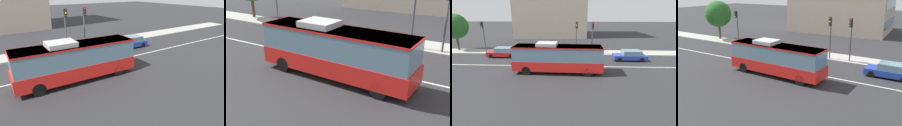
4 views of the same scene
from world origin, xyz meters
TOP-DOWN VIEW (x-y plane):
  - ground_plane at (0.00, 0.00)m, footprint 160.00×160.00m
  - sidewalk_kerb at (0.00, 7.02)m, footprint 80.00×3.11m
  - lane_centre_line at (0.00, 0.00)m, footprint 76.00×0.16m
  - transit_bus at (2.92, -2.14)m, footprint 10.07×2.78m
  - sedan_red at (-5.89, 4.03)m, footprint 4.54×1.89m
  - traffic_light_mid_block at (7.70, 5.81)m, footprint 0.33×0.62m
  - traffic_light_far_corner at (5.24, 5.73)m, footprint 0.34×0.62m

SIDE VIEW (x-z plane):
  - ground_plane at x=0.00m, z-range 0.00..0.00m
  - lane_centre_line at x=0.00m, z-range 0.00..0.01m
  - sidewalk_kerb at x=0.00m, z-range 0.00..0.14m
  - sedan_red at x=-5.89m, z-range -0.01..1.46m
  - transit_bus at x=2.92m, z-range 0.08..3.54m
  - traffic_light_mid_block at x=7.70m, z-range 0.96..6.16m
  - traffic_light_far_corner at x=5.24m, z-range 0.96..6.16m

